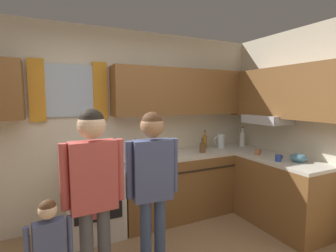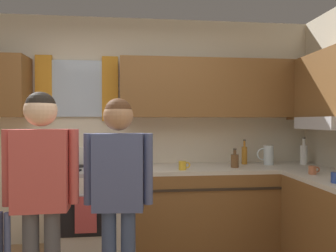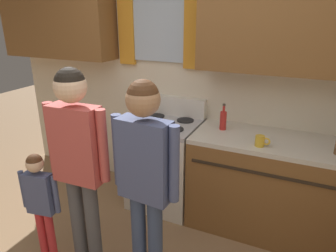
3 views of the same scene
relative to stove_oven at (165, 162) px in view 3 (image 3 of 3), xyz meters
The scene contains 7 objects.
back_wall_unit 1.10m from the stove_oven, 42.64° to the left, with size 4.60×0.42×2.60m.
stove_oven is the anchor object (origin of this frame).
bottle_sauce_red 0.77m from the stove_oven, ahead, with size 0.06×0.06×0.25m.
mug_mustard_yellow 1.08m from the stove_oven, 11.62° to the right, with size 0.12×0.08×0.09m.
adult_holding_child 1.22m from the stove_oven, 98.83° to the right, with size 0.50×0.22×1.60m.
adult_in_plaid 1.22m from the stove_oven, 71.58° to the right, with size 0.49×0.21×1.56m.
small_child 1.28m from the stove_oven, 113.38° to the right, with size 0.32×0.13×0.96m.
Camera 3 is at (0.96, -1.05, 1.93)m, focal length 33.04 mm.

